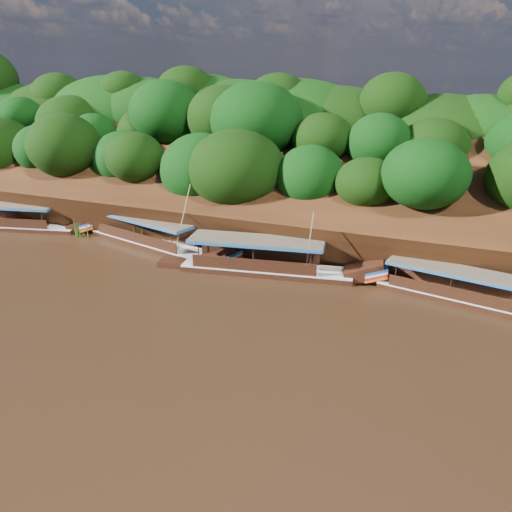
{
  "coord_description": "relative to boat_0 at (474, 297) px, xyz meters",
  "views": [
    {
      "loc": [
        12.04,
        -25.92,
        14.86
      ],
      "look_at": [
        -1.52,
        7.0,
        1.33
      ],
      "focal_mm": 35.0,
      "sensor_mm": 36.0,
      "label": 1
    }
  ],
  "objects": [
    {
      "name": "boat_3",
      "position": [
        -40.37,
        1.09,
        0.06
      ],
      "size": [
        13.93,
        5.25,
        2.94
      ],
      "rotation": [
        0.0,
        0.0,
        0.24
      ],
      "color": "black",
      "rests_on": "ground"
    },
    {
      "name": "reeds",
      "position": [
        -17.51,
        2.19,
        0.4
      ],
      "size": [
        49.46,
        2.47,
        2.12
      ],
      "color": "#295615",
      "rests_on": "ground"
    },
    {
      "name": "boat_2",
      "position": [
        -25.52,
        1.38,
        0.09
      ],
      "size": [
        16.39,
        5.96,
        6.69
      ],
      "rotation": [
        0.0,
        0.0,
        -0.24
      ],
      "color": "black",
      "rests_on": "ground"
    },
    {
      "name": "boat_0",
      "position": [
        0.0,
        0.0,
        0.0
      ],
      "size": [
        13.59,
        4.33,
        5.24
      ],
      "rotation": [
        0.0,
        0.0,
        -0.19
      ],
      "color": "black",
      "rests_on": "ground"
    },
    {
      "name": "riverbank",
      "position": [
        -14.05,
        15.31,
        1.39
      ],
      "size": [
        120.0,
        30.06,
        19.4
      ],
      "color": "black",
      "rests_on": "ground"
    },
    {
      "name": "ground",
      "position": [
        -14.04,
        -7.41,
        -0.49
      ],
      "size": [
        160.0,
        160.0,
        0.0
      ],
      "primitive_type": "plane",
      "color": "black",
      "rests_on": "ground"
    },
    {
      "name": "boat_1",
      "position": [
        -13.96,
        -0.09,
        0.11
      ],
      "size": [
        15.67,
        4.85,
        5.88
      ],
      "rotation": [
        0.0,
        0.0,
        0.17
      ],
      "color": "black",
      "rests_on": "ground"
    }
  ]
}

